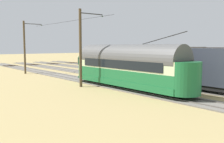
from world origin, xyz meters
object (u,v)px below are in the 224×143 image
(boxcar_adjacent, at_px, (167,65))
(boxcar_far_siding, at_px, (171,59))
(catenary_pole_foreground, at_px, (25,46))
(catenary_pole_mid_near, at_px, (81,47))
(vintage_streetcar, at_px, (127,66))
(track_end_bumper, at_px, (110,69))

(boxcar_adjacent, relative_size, boxcar_far_siding, 1.20)
(catenary_pole_foreground, bearing_deg, boxcar_far_siding, 141.84)
(catenary_pole_foreground, distance_m, catenary_pole_mid_near, 15.70)
(vintage_streetcar, relative_size, catenary_pole_foreground, 1.98)
(catenary_pole_mid_near, relative_size, track_end_bumper, 4.35)
(boxcar_adjacent, bearing_deg, vintage_streetcar, -9.76)
(vintage_streetcar, height_order, boxcar_adjacent, vintage_streetcar)
(vintage_streetcar, relative_size, boxcar_far_siding, 1.27)
(catenary_pole_mid_near, bearing_deg, track_end_bumper, -138.37)
(vintage_streetcar, relative_size, boxcar_adjacent, 1.05)
(vintage_streetcar, xyz_separation_m, boxcar_far_siding, (-14.47, -6.23, -0.09))
(catenary_pole_mid_near, bearing_deg, vintage_streetcar, 123.67)
(boxcar_far_siding, relative_size, catenary_pole_foreground, 1.56)
(catenary_pole_foreground, bearing_deg, track_end_bumper, 158.95)
(boxcar_far_siding, distance_m, catenary_pole_mid_near, 17.40)
(track_end_bumper, bearing_deg, catenary_pole_foreground, -21.05)
(boxcar_adjacent, distance_m, track_end_bumper, 16.61)
(vintage_streetcar, distance_m, catenary_pole_mid_near, 5.16)
(boxcar_far_siding, distance_m, catenary_pole_foreground, 21.89)
(boxcar_far_siding, relative_size, catenary_pole_mid_near, 1.56)
(catenary_pole_foreground, height_order, catenary_pole_mid_near, same)
(boxcar_far_siding, xyz_separation_m, track_end_bumper, (4.82, -8.73, -1.76))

